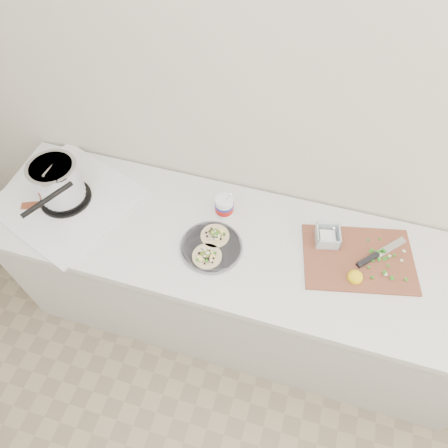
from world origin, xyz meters
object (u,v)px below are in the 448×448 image
(tub, at_px, (225,205))
(cutboard, at_px, (357,255))
(bacon_plate, at_px, (41,206))
(stove, at_px, (61,188))
(taco_plate, at_px, (211,246))

(tub, xyz_separation_m, cutboard, (0.62, -0.07, -0.05))
(bacon_plate, bearing_deg, tub, 13.83)
(tub, relative_size, cutboard, 0.37)
(stove, distance_m, bacon_plate, 0.15)
(taco_plate, distance_m, tub, 0.21)
(stove, distance_m, tub, 0.77)
(tub, height_order, cutboard, tub)
(stove, xyz_separation_m, cutboard, (1.37, 0.07, -0.08))
(stove, bearing_deg, cutboard, 22.87)
(stove, height_order, bacon_plate, stove)
(stove, height_order, cutboard, stove)
(bacon_plate, bearing_deg, cutboard, 5.53)
(cutboard, bearing_deg, stove, 170.68)
(stove, height_order, tub, stove)
(stove, height_order, taco_plate, stove)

